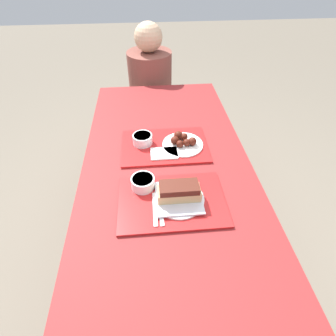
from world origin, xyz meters
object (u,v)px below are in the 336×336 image
(brisket_sandwich_plate, at_px, (179,194))
(wings_plate_far, at_px, (182,142))
(tray_far, at_px, (165,146))
(bowl_coleslaw_far, at_px, (143,139))
(tray_near, at_px, (171,201))
(bowl_coleslaw_near, at_px, (143,182))
(person_seated_across, at_px, (150,79))

(brisket_sandwich_plate, distance_m, wings_plate_far, 0.38)
(tray_far, bearing_deg, bowl_coleslaw_far, 166.39)
(tray_near, bearing_deg, tray_far, 89.68)
(brisket_sandwich_plate, bearing_deg, tray_far, 94.31)
(bowl_coleslaw_far, height_order, wings_plate_far, wings_plate_far)
(bowl_coleslaw_near, relative_size, bowl_coleslaw_far, 1.00)
(tray_near, distance_m, bowl_coleslaw_far, 0.42)
(tray_near, height_order, bowl_coleslaw_near, bowl_coleslaw_near)
(tray_far, distance_m, brisket_sandwich_plate, 0.38)
(bowl_coleslaw_far, bearing_deg, person_seated_across, 85.55)
(brisket_sandwich_plate, relative_size, person_seated_across, 0.29)
(wings_plate_far, bearing_deg, bowl_coleslaw_near, -126.10)
(bowl_coleslaw_near, distance_m, wings_plate_far, 0.35)
(bowl_coleslaw_near, relative_size, brisket_sandwich_plate, 0.48)
(tray_near, xyz_separation_m, tray_far, (0.00, 0.38, 0.00))
(brisket_sandwich_plate, bearing_deg, tray_near, -177.36)
(bowl_coleslaw_far, bearing_deg, wings_plate_far, -8.30)
(bowl_coleslaw_far, xyz_separation_m, wings_plate_far, (0.20, -0.03, -0.01))
(tray_far, height_order, bowl_coleslaw_near, bowl_coleslaw_near)
(brisket_sandwich_plate, xyz_separation_m, bowl_coleslaw_far, (-0.14, 0.40, -0.00))
(bowl_coleslaw_far, distance_m, person_seated_across, 0.93)
(tray_near, distance_m, brisket_sandwich_plate, 0.05)
(tray_far, distance_m, bowl_coleslaw_near, 0.31)
(tray_near, relative_size, person_seated_across, 0.61)
(brisket_sandwich_plate, xyz_separation_m, person_seated_across, (-0.07, 1.33, -0.09))
(bowl_coleslaw_near, relative_size, wings_plate_far, 0.48)
(tray_far, xyz_separation_m, wings_plate_far, (0.09, -0.00, 0.02))
(bowl_coleslaw_near, distance_m, person_seated_across, 1.25)
(brisket_sandwich_plate, bearing_deg, bowl_coleslaw_near, 149.25)
(bowl_coleslaw_near, relative_size, person_seated_across, 0.14)
(tray_near, bearing_deg, brisket_sandwich_plate, 2.64)
(wings_plate_far, bearing_deg, tray_far, 178.34)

